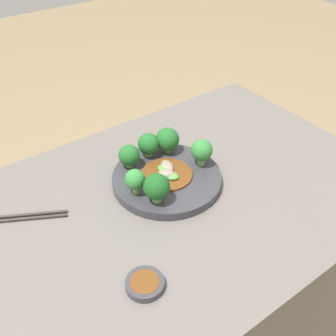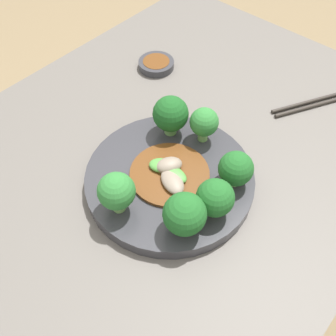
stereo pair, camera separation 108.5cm
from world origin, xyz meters
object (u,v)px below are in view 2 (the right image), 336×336
broccoli_south (215,198)px  broccoli_southeast (236,169)px  broccoli_east (204,123)px  sauce_dish (156,64)px  broccoli_southwest (185,214)px  broccoli_northeast (171,114)px  plate (168,180)px  broccoli_west (116,192)px  stirfry_center (169,173)px  chopsticks (328,99)px

broccoli_south → broccoli_southeast: size_ratio=1.06×
broccoli_east → sauce_dish: bearing=61.6°
broccoli_southwest → broccoli_east: 0.17m
broccoli_southeast → broccoli_northeast: bearing=83.2°
plate → sauce_dish: 0.30m
broccoli_south → broccoli_northeast: 0.17m
broccoli_northeast → broccoli_west: bearing=-164.7°
broccoli_northeast → broccoli_southeast: (-0.02, -0.14, -0.01)m
broccoli_southeast → broccoli_east: (0.04, 0.09, 0.01)m
broccoli_east → stirfry_center: broccoli_east is taller
broccoli_southeast → sauce_dish: broccoli_southeast is taller
broccoli_west → plate: bearing=-9.1°
broccoli_southwest → broccoli_west: (-0.04, 0.09, 0.00)m
broccoli_south → chopsticks: 0.36m
broccoli_east → chopsticks: bearing=-22.7°
broccoli_southeast → chopsticks: 0.29m
stirfry_center → sauce_dish: bearing=46.2°
broccoli_southeast → stirfry_center: size_ratio=0.48×
broccoli_west → chopsticks: size_ratio=0.32×
broccoli_southwest → broccoli_southeast: broccoli_southwest is taller
stirfry_center → chopsticks: bearing=-15.5°
broccoli_west → stirfry_center: bearing=-9.3°
broccoli_south → broccoli_east: 0.14m
chopsticks → broccoli_northeast: bearing=150.5°
broccoli_east → stirfry_center: size_ratio=0.51×
broccoli_east → broccoli_west: (-0.19, 0.01, 0.00)m
plate → broccoli_northeast: 0.11m
broccoli_southeast → broccoli_west: (-0.15, 0.10, 0.01)m
plate → broccoli_northeast: size_ratio=3.70×
broccoli_northeast → stirfry_center: bearing=-140.4°
broccoli_south → broccoli_northeast: broccoli_northeast is taller
broccoli_southwest → plate: bearing=54.8°
broccoli_south → stirfry_center: bearing=85.6°
broccoli_northeast → broccoli_southeast: size_ratio=1.20×
broccoli_east → stirfry_center: (-0.09, -0.01, -0.03)m
plate → broccoli_southeast: bearing=-55.2°
plate → broccoli_south: (-0.01, -0.09, 0.05)m
broccoli_southwest → broccoli_northeast: (0.13, 0.14, 0.00)m
broccoli_southeast → broccoli_south: bearing=-171.5°
broccoli_northeast → broccoli_west: (-0.16, -0.04, 0.00)m
plate → broccoli_east: 0.11m
broccoli_south → chopsticks: bearing=-0.9°
broccoli_southeast → stirfry_center: bearing=124.4°
broccoli_southeast → chopsticks: (0.29, -0.01, -0.05)m
broccoli_south → broccoli_east: same height
broccoli_southwest → broccoli_northeast: size_ratio=0.95×
broccoli_southeast → chopsticks: broccoli_southeast is taller
broccoli_southeast → sauce_dish: size_ratio=0.82×
broccoli_southwest → chopsticks: 0.40m
broccoli_northeast → broccoli_east: broccoli_northeast is taller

